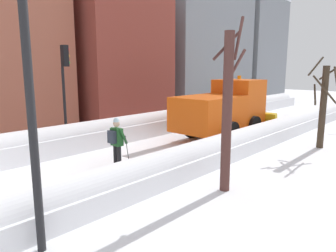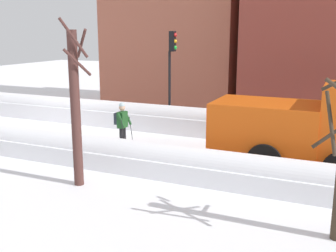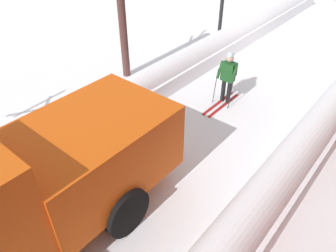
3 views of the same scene
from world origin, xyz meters
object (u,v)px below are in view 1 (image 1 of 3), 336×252
at_px(traffic_light_pole, 65,77).
at_px(bare_tree_mid, 323,104).
at_px(skier, 117,140).
at_px(street_lamp, 28,71).
at_px(plow_truck, 224,109).
at_px(bare_tree_near, 227,110).

relative_size(traffic_light_pole, bare_tree_mid, 1.11).
relative_size(skier, traffic_light_pole, 0.40).
bearing_deg(street_lamp, plow_truck, 104.90).
height_order(plow_truck, bare_tree_mid, bare_tree_mid).
xyz_separation_m(traffic_light_pole, bare_tree_near, (7.86, 0.42, -0.78)).
relative_size(street_lamp, bare_tree_mid, 1.37).
bearing_deg(bare_tree_mid, bare_tree_near, -93.36).
distance_m(plow_truck, traffic_light_pole, 7.73).
xyz_separation_m(plow_truck, bare_tree_near, (3.91, -6.02, 0.87)).
height_order(plow_truck, street_lamp, street_lamp).
xyz_separation_m(bare_tree_near, bare_tree_mid, (0.42, 7.13, -0.39)).
bearing_deg(bare_tree_near, street_lamp, -100.64).
bearing_deg(plow_truck, street_lamp, -75.10).
distance_m(traffic_light_pole, bare_tree_near, 7.91).
height_order(traffic_light_pole, bare_tree_mid, traffic_light_pole).
bearing_deg(bare_tree_near, bare_tree_mid, 86.64).
xyz_separation_m(street_lamp, bare_tree_mid, (1.37, 12.21, -1.50)).
height_order(bare_tree_near, bare_tree_mid, bare_tree_near).
distance_m(plow_truck, bare_tree_near, 7.23).
bearing_deg(street_lamp, bare_tree_near, 79.36).
relative_size(street_lamp, bare_tree_near, 1.14).
distance_m(plow_truck, bare_tree_mid, 4.49).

